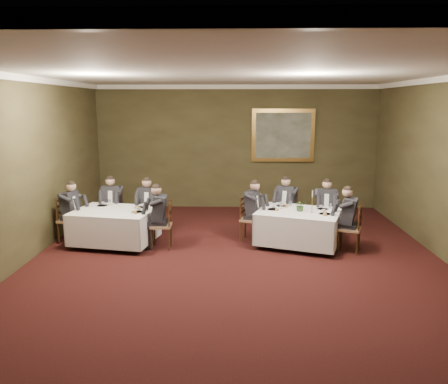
{
  "coord_description": "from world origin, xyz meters",
  "views": [
    {
      "loc": [
        -0.02,
        -7.51,
        2.98
      ],
      "look_at": [
        -0.27,
        1.51,
        1.15
      ],
      "focal_mm": 35.0,
      "sensor_mm": 36.0,
      "label": 1
    }
  ],
  "objects_px": {
    "diner_main_backleft": "(286,212)",
    "diner_sec_endright": "(161,224)",
    "table_main": "(298,225)",
    "chair_main_endright": "(350,238)",
    "chair_sec_endright": "(162,235)",
    "chair_sec_endleft": "(70,229)",
    "chair_sec_backleft": "(113,220)",
    "diner_main_endleft": "(251,218)",
    "chair_main_backleft": "(286,221)",
    "diner_sec_endleft": "(70,219)",
    "chair_main_endleft": "(250,228)",
    "table_second": "(115,224)",
    "candlestick": "(312,204)",
    "centerpiece": "(300,205)",
    "diner_sec_backleft": "(113,211)",
    "painting": "(283,135)",
    "diner_main_backright": "(325,215)",
    "diner_main_endright": "(350,227)",
    "diner_sec_backright": "(149,213)",
    "chair_sec_backright": "(149,222)",
    "chair_main_backright": "(325,225)"
  },
  "relations": [
    {
      "from": "chair_main_backright",
      "to": "centerpiece",
      "type": "distance_m",
      "value": 1.13
    },
    {
      "from": "chair_main_endleft",
      "to": "diner_sec_backright",
      "type": "distance_m",
      "value": 2.37
    },
    {
      "from": "diner_main_endleft",
      "to": "chair_sec_endright",
      "type": "height_order",
      "value": "diner_main_endleft"
    },
    {
      "from": "diner_sec_backleft",
      "to": "table_second",
      "type": "bearing_deg",
      "value": 107.36
    },
    {
      "from": "diner_sec_backleft",
      "to": "painting",
      "type": "xyz_separation_m",
      "value": [
        4.21,
        2.61,
        1.59
      ]
    },
    {
      "from": "chair_main_backleft",
      "to": "diner_sec_endright",
      "type": "xyz_separation_m",
      "value": [
        -2.74,
        -1.17,
        0.23
      ]
    },
    {
      "from": "diner_main_backright",
      "to": "candlestick",
      "type": "relative_size",
      "value": 2.77
    },
    {
      "from": "table_main",
      "to": "chair_main_endright",
      "type": "relative_size",
      "value": 2.0
    },
    {
      "from": "chair_main_endright",
      "to": "diner_sec_endright",
      "type": "bearing_deg",
      "value": 109.07
    },
    {
      "from": "chair_sec_backleft",
      "to": "chair_sec_endleft",
      "type": "height_order",
      "value": "same"
    },
    {
      "from": "diner_sec_endright",
      "to": "painting",
      "type": "relative_size",
      "value": 0.76
    },
    {
      "from": "table_second",
      "to": "centerpiece",
      "type": "relative_size",
      "value": 7.01
    },
    {
      "from": "chair_main_endleft",
      "to": "chair_sec_endright",
      "type": "relative_size",
      "value": 1.0
    },
    {
      "from": "diner_main_endright",
      "to": "candlestick",
      "type": "distance_m",
      "value": 0.88
    },
    {
      "from": "diner_main_backleft",
      "to": "diner_sec_endleft",
      "type": "relative_size",
      "value": 1.0
    },
    {
      "from": "diner_main_backright",
      "to": "diner_main_endright",
      "type": "distance_m",
      "value": 1.04
    },
    {
      "from": "chair_sec_backright",
      "to": "diner_sec_endleft",
      "type": "xyz_separation_m",
      "value": [
        -1.61,
        -0.59,
        0.23
      ]
    },
    {
      "from": "table_main",
      "to": "diner_sec_endleft",
      "type": "height_order",
      "value": "diner_sec_endleft"
    },
    {
      "from": "chair_main_backleft",
      "to": "chair_sec_backleft",
      "type": "height_order",
      "value": "same"
    },
    {
      "from": "chair_main_backleft",
      "to": "diner_sec_backleft",
      "type": "relative_size",
      "value": 0.74
    },
    {
      "from": "table_second",
      "to": "chair_main_backleft",
      "type": "bearing_deg",
      "value": 14.7
    },
    {
      "from": "diner_sec_backright",
      "to": "centerpiece",
      "type": "xyz_separation_m",
      "value": [
        3.36,
        -0.73,
        0.39
      ]
    },
    {
      "from": "diner_sec_endright",
      "to": "chair_sec_endleft",
      "type": "relative_size",
      "value": 1.35
    },
    {
      "from": "chair_main_endleft",
      "to": "chair_sec_endright",
      "type": "xyz_separation_m",
      "value": [
        -1.87,
        -0.55,
        0.0
      ]
    },
    {
      "from": "diner_main_backleft",
      "to": "diner_sec_endright",
      "type": "height_order",
      "value": "same"
    },
    {
      "from": "chair_sec_endright",
      "to": "candlestick",
      "type": "bearing_deg",
      "value": -90.77
    },
    {
      "from": "chair_sec_endleft",
      "to": "diner_sec_endleft",
      "type": "xyz_separation_m",
      "value": [
        0.01,
        -0.0,
        0.23
      ]
    },
    {
      "from": "diner_sec_endright",
      "to": "diner_main_endleft",
      "type": "bearing_deg",
      "value": -75.67
    },
    {
      "from": "table_second",
      "to": "chair_main_backleft",
      "type": "distance_m",
      "value": 3.9
    },
    {
      "from": "chair_main_backleft",
      "to": "painting",
      "type": "bearing_deg",
      "value": -65.04
    },
    {
      "from": "centerpiece",
      "to": "candlestick",
      "type": "xyz_separation_m",
      "value": [
        0.22,
        -0.14,
        0.05
      ]
    },
    {
      "from": "chair_main_endleft",
      "to": "diner_main_backleft",
      "type": "bearing_deg",
      "value": 142.03
    },
    {
      "from": "diner_main_endleft",
      "to": "diner_sec_endright",
      "type": "distance_m",
      "value": 1.97
    },
    {
      "from": "chair_main_backleft",
      "to": "diner_main_endleft",
      "type": "distance_m",
      "value": 1.07
    },
    {
      "from": "chair_main_endleft",
      "to": "diner_sec_endright",
      "type": "height_order",
      "value": "diner_sec_endright"
    },
    {
      "from": "chair_sec_endright",
      "to": "chair_sec_endleft",
      "type": "xyz_separation_m",
      "value": [
        -2.08,
        0.36,
        0.0
      ]
    },
    {
      "from": "chair_main_endleft",
      "to": "chair_sec_endright",
      "type": "height_order",
      "value": "same"
    },
    {
      "from": "diner_main_endleft",
      "to": "centerpiece",
      "type": "height_order",
      "value": "diner_main_endleft"
    },
    {
      "from": "candlestick",
      "to": "chair_sec_endleft",
      "type": "bearing_deg",
      "value": 176.7
    },
    {
      "from": "diner_sec_endleft",
      "to": "diner_main_endleft",
      "type": "bearing_deg",
      "value": 104.84
    },
    {
      "from": "table_main",
      "to": "diner_main_endright",
      "type": "relative_size",
      "value": 1.49
    },
    {
      "from": "candlestick",
      "to": "diner_main_backright",
      "type": "bearing_deg",
      "value": 60.54
    },
    {
      "from": "diner_main_backright",
      "to": "diner_main_endleft",
      "type": "xyz_separation_m",
      "value": [
        -1.69,
        -0.32,
        0.0
      ]
    },
    {
      "from": "diner_main_backleft",
      "to": "chair_sec_endright",
      "type": "height_order",
      "value": "diner_main_backleft"
    },
    {
      "from": "candlestick",
      "to": "table_second",
      "type": "bearing_deg",
      "value": 178.34
    },
    {
      "from": "diner_main_endleft",
      "to": "chair_sec_backright",
      "type": "distance_m",
      "value": 2.38
    },
    {
      "from": "diner_main_endright",
      "to": "chair_sec_backleft",
      "type": "height_order",
      "value": "diner_main_endright"
    },
    {
      "from": "chair_sec_endleft",
      "to": "diner_main_backright",
      "type": "bearing_deg",
      "value": 107.15
    },
    {
      "from": "chair_main_endleft",
      "to": "candlestick",
      "type": "distance_m",
      "value": 1.5
    },
    {
      "from": "chair_main_endleft",
      "to": "diner_main_endright",
      "type": "height_order",
      "value": "diner_main_endright"
    }
  ]
}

